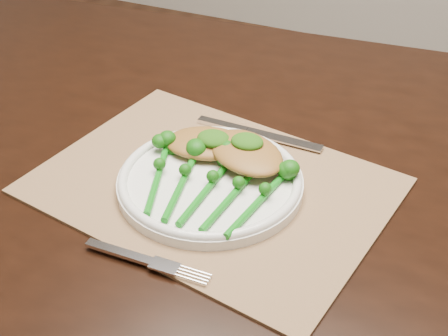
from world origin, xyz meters
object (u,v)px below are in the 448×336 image
at_px(placemat, 212,185).
at_px(dinner_plate, 210,181).
at_px(dining_table, 262,322).
at_px(broccolini_bundle, 205,191).
at_px(chicken_fillet_left, 207,143).

xyz_separation_m(placemat, dinner_plate, (0.00, -0.01, 0.01)).
bearing_deg(dinner_plate, placemat, 95.05).
height_order(dining_table, dinner_plate, dinner_plate).
bearing_deg(broccolini_bundle, dinner_plate, 102.39).
height_order(dining_table, chicken_fillet_left, chicken_fillet_left).
height_order(dining_table, placemat, placemat).
relative_size(dining_table, dinner_plate, 6.57).
height_order(chicken_fillet_left, broccolini_bundle, same).
distance_m(dining_table, chicken_fillet_left, 0.42).
distance_m(dinner_plate, broccolini_bundle, 0.04).
bearing_deg(chicken_fillet_left, placemat, -74.94).
bearing_deg(placemat, dinner_plate, -75.16).
height_order(placemat, chicken_fillet_left, chicken_fillet_left).
relative_size(dinner_plate, broccolini_bundle, 1.34).
bearing_deg(dining_table, broccolini_bundle, -109.88).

